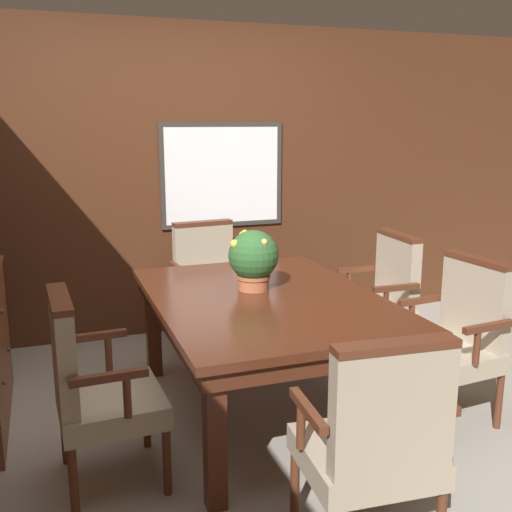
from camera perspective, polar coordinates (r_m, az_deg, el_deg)
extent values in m
plane|color=#A39E93|center=(3.51, -0.49, -16.22)|extent=(14.00, 14.00, 0.00)
cube|color=#4C2816|center=(4.84, -7.58, 6.99)|extent=(7.20, 0.06, 2.45)
cube|color=white|center=(4.88, -3.23, 7.72)|extent=(0.95, 0.01, 0.77)
cube|color=#38332D|center=(4.86, -3.27, 12.45)|extent=(1.02, 0.02, 0.04)
cube|color=#38332D|center=(4.93, -3.15, 3.04)|extent=(1.02, 0.02, 0.03)
cube|color=#38332D|center=(4.77, -8.93, 7.46)|extent=(0.04, 0.02, 0.77)
cube|color=#38332D|center=(5.04, 2.20, 7.88)|extent=(0.03, 0.02, 0.77)
cube|color=#4C2314|center=(2.75, -3.93, -16.89)|extent=(0.09, 0.09, 0.68)
cube|color=#4C2314|center=(3.15, 14.99, -13.26)|extent=(0.09, 0.09, 0.68)
cube|color=#4C2314|center=(4.12, -9.75, -6.73)|extent=(0.09, 0.09, 0.68)
cube|color=#4C2314|center=(4.39, 3.68, -5.30)|extent=(0.09, 0.09, 0.68)
cube|color=#4C2314|center=(3.45, 0.84, -5.23)|extent=(1.18, 1.68, 0.09)
cube|color=#4C2314|center=(3.43, 0.84, -4.15)|extent=(1.24, 1.74, 0.04)
cylinder|color=#562B19|center=(2.94, -8.47, -18.79)|extent=(0.04, 0.04, 0.33)
cylinder|color=#562B19|center=(3.33, -10.38, -14.90)|extent=(0.04, 0.04, 0.33)
cylinder|color=#562B19|center=(2.90, -16.98, -19.83)|extent=(0.04, 0.04, 0.33)
cylinder|color=#562B19|center=(3.29, -17.76, -15.72)|extent=(0.04, 0.04, 0.33)
cube|color=tan|center=(3.00, -13.63, -13.56)|extent=(0.50, 0.53, 0.11)
cube|color=tan|center=(2.87, -17.88, -8.73)|extent=(0.10, 0.47, 0.47)
cube|color=#562B19|center=(2.79, -18.23, -3.91)|extent=(0.11, 0.47, 0.03)
cylinder|color=#562B19|center=(2.70, -12.17, -12.91)|extent=(0.04, 0.04, 0.20)
cube|color=#562B19|center=(2.65, -13.81, -11.15)|extent=(0.33, 0.05, 0.04)
cylinder|color=#562B19|center=(3.19, -13.86, -8.96)|extent=(0.04, 0.04, 0.20)
cube|color=#562B19|center=(3.14, -15.26, -7.41)|extent=(0.33, 0.05, 0.04)
cylinder|color=#562B19|center=(2.93, 12.60, -19.15)|extent=(0.04, 0.04, 0.33)
cylinder|color=#562B19|center=(2.77, 3.72, -20.85)|extent=(0.04, 0.04, 0.33)
cube|color=tan|center=(2.57, 10.40, -18.21)|extent=(0.55, 0.51, 0.11)
cube|color=tan|center=(2.27, 12.89, -14.25)|extent=(0.47, 0.12, 0.47)
cube|color=#562B19|center=(2.17, 13.22, -8.32)|extent=(0.48, 0.12, 0.03)
cylinder|color=#562B19|center=(2.64, 15.55, -13.81)|extent=(0.04, 0.04, 0.20)
cube|color=#562B19|center=(2.54, 16.52, -12.45)|extent=(0.06, 0.33, 0.04)
cylinder|color=#562B19|center=(2.43, 4.31, -15.75)|extent=(0.04, 0.04, 0.20)
cube|color=#562B19|center=(2.32, 4.95, -14.39)|extent=(0.06, 0.33, 0.04)
cylinder|color=#562B19|center=(4.39, -5.88, -7.76)|extent=(0.04, 0.04, 0.33)
cylinder|color=#562B19|center=(4.55, -0.47, -6.96)|extent=(0.04, 0.04, 0.33)
cylinder|color=#562B19|center=(4.77, -7.53, -6.15)|extent=(0.04, 0.04, 0.33)
cylinder|color=#562B19|center=(4.91, -2.49, -5.48)|extent=(0.04, 0.04, 0.33)
cube|color=tan|center=(4.58, -4.13, -3.95)|extent=(0.55, 0.52, 0.11)
cube|color=tan|center=(4.69, -5.05, 0.10)|extent=(0.48, 0.12, 0.47)
cube|color=#562B19|center=(4.64, -5.11, 3.14)|extent=(0.48, 0.13, 0.03)
cylinder|color=#562B19|center=(4.42, -7.20, -2.55)|extent=(0.04, 0.04, 0.20)
cube|color=#562B19|center=(4.46, -7.52, -1.09)|extent=(0.07, 0.33, 0.04)
cylinder|color=#562B19|center=(4.60, -0.92, -1.83)|extent=(0.04, 0.04, 0.20)
cube|color=#562B19|center=(4.64, -1.29, -0.45)|extent=(0.07, 0.33, 0.04)
cylinder|color=#562B19|center=(3.75, 12.56, -11.70)|extent=(0.04, 0.04, 0.33)
cylinder|color=#562B19|center=(3.44, 17.23, -14.31)|extent=(0.04, 0.04, 0.33)
cylinder|color=#562B19|center=(4.00, 17.38, -10.41)|extent=(0.04, 0.04, 0.33)
cylinder|color=#562B19|center=(3.71, 22.13, -12.64)|extent=(0.04, 0.04, 0.33)
cube|color=tan|center=(3.64, 17.54, -9.04)|extent=(0.52, 0.55, 0.11)
cube|color=tan|center=(3.67, 20.14, -4.19)|extent=(0.12, 0.48, 0.47)
cube|color=#562B19|center=(3.61, 20.44, -0.37)|extent=(0.13, 0.48, 0.03)
cylinder|color=#562B19|center=(3.75, 14.58, -5.69)|extent=(0.04, 0.04, 0.20)
cube|color=#562B19|center=(3.76, 15.51, -4.08)|extent=(0.33, 0.07, 0.04)
cylinder|color=#562B19|center=(3.38, 20.29, -8.11)|extent=(0.04, 0.04, 0.20)
cube|color=#562B19|center=(3.40, 21.27, -6.31)|extent=(0.33, 0.07, 0.04)
cylinder|color=#562B19|center=(4.44, 6.93, -7.55)|extent=(0.04, 0.04, 0.33)
cylinder|color=#562B19|center=(4.07, 9.60, -9.61)|extent=(0.04, 0.04, 0.33)
cylinder|color=#562B19|center=(4.62, 11.65, -6.91)|extent=(0.04, 0.04, 0.33)
cylinder|color=#562B19|center=(4.26, 14.63, -8.78)|extent=(0.04, 0.04, 0.33)
cube|color=tan|center=(4.27, 10.82, -5.40)|extent=(0.49, 0.53, 0.11)
cube|color=tan|center=(4.29, 13.30, -1.39)|extent=(0.10, 0.47, 0.47)
cube|color=#562B19|center=(4.23, 13.48, 1.91)|extent=(0.10, 0.47, 0.03)
cylinder|color=#562B19|center=(4.43, 8.88, -2.56)|extent=(0.04, 0.04, 0.20)
cube|color=#562B19|center=(4.44, 9.74, -1.24)|extent=(0.33, 0.05, 0.04)
cylinder|color=#562B19|center=(3.99, 12.26, -4.44)|extent=(0.04, 0.04, 0.20)
cube|color=#562B19|center=(4.00, 13.21, -2.97)|extent=(0.33, 0.05, 0.04)
cylinder|color=#B2603D|center=(3.53, -0.24, -2.50)|extent=(0.18, 0.18, 0.09)
cylinder|color=#B2603D|center=(3.53, -0.24, -1.96)|extent=(0.20, 0.20, 0.02)
sphere|color=#2D602D|center=(3.50, -0.24, 0.08)|extent=(0.30, 0.30, 0.30)
sphere|color=gold|center=(3.50, -1.07, 2.22)|extent=(0.04, 0.04, 0.04)
sphere|color=yellow|center=(3.43, -2.04, 1.14)|extent=(0.05, 0.05, 0.05)
sphere|color=#E6B258|center=(3.39, 0.79, 1.31)|extent=(0.04, 0.04, 0.04)
sphere|color=#DCB056|center=(3.56, -2.10, 0.91)|extent=(0.05, 0.05, 0.05)
sphere|color=gold|center=(3.54, -1.23, 1.99)|extent=(0.05, 0.05, 0.05)
sphere|color=#F3BA4B|center=(3.60, 0.29, 1.43)|extent=(0.04, 0.04, 0.04)
sphere|color=#4C422D|center=(3.65, -23.07, -4.87)|extent=(0.03, 0.03, 0.03)
sphere|color=#4C422D|center=(3.52, -22.83, -11.05)|extent=(0.03, 0.03, 0.03)
sphere|color=#4C422D|center=(3.99, -22.48, -8.23)|extent=(0.03, 0.03, 0.03)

